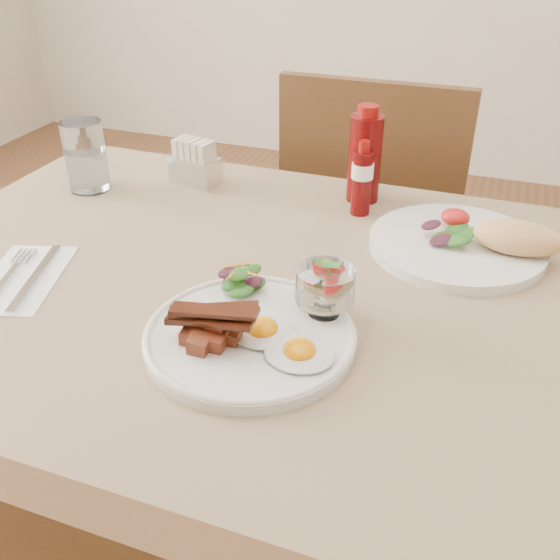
{
  "coord_description": "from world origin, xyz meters",
  "views": [
    {
      "loc": [
        0.26,
        -0.75,
        1.26
      ],
      "look_at": [
        0.02,
        -0.08,
        0.82
      ],
      "focal_mm": 40.0,
      "sensor_mm": 36.0,
      "label": 1
    }
  ],
  "objects": [
    {
      "name": "fruit_cup",
      "position": [
        0.08,
        -0.07,
        0.81
      ],
      "size": [
        0.08,
        0.08,
        0.08
      ],
      "rotation": [
        0.0,
        0.0,
        -0.39
      ],
      "color": "white",
      "rests_on": "main_plate"
    },
    {
      "name": "chair_far",
      "position": [
        0.0,
        0.66,
        0.52
      ],
      "size": [
        0.42,
        0.42,
        0.93
      ],
      "color": "#57391B",
      "rests_on": "ground"
    },
    {
      "name": "fried_eggs",
      "position": [
        0.05,
        -0.16,
        0.77
      ],
      "size": [
        0.16,
        0.12,
        0.02
      ],
      "rotation": [
        0.0,
        0.0,
        0.21
      ],
      "color": "silver",
      "rests_on": "main_plate"
    },
    {
      "name": "sugar_caddy",
      "position": [
        -0.31,
        0.31,
        0.79
      ],
      "size": [
        0.11,
        0.07,
        0.09
      ],
      "rotation": [
        0.0,
        0.0,
        -0.21
      ],
      "color": "silver",
      "rests_on": "table"
    },
    {
      "name": "ketchup_bottle",
      "position": [
        0.03,
        0.35,
        0.84
      ],
      "size": [
        0.08,
        0.08,
        0.18
      ],
      "rotation": [
        0.0,
        0.0,
        -0.41
      ],
      "color": "#4F0405",
      "rests_on": "table"
    },
    {
      "name": "water_glass",
      "position": [
        -0.5,
        0.22,
        0.81
      ],
      "size": [
        0.08,
        0.08,
        0.14
      ],
      "color": "white",
      "rests_on": "table"
    },
    {
      "name": "hot_sauce_bottle",
      "position": [
        0.04,
        0.29,
        0.82
      ],
      "size": [
        0.05,
        0.05,
        0.14
      ],
      "rotation": [
        0.0,
        0.0,
        0.37
      ],
      "color": "#4F0405",
      "rests_on": "table"
    },
    {
      "name": "second_plate",
      "position": [
        0.25,
        0.21,
        0.77
      ],
      "size": [
        0.31,
        0.29,
        0.07
      ],
      "rotation": [
        0.0,
        0.0,
        0.37
      ],
      "color": "silver",
      "rests_on": "table"
    },
    {
      "name": "side_salad",
      "position": [
        -0.05,
        -0.05,
        0.79
      ],
      "size": [
        0.07,
        0.07,
        0.04
      ],
      "rotation": [
        0.0,
        0.0,
        0.14
      ],
      "color": "#1B4A13",
      "rests_on": "main_plate"
    },
    {
      "name": "table",
      "position": [
        0.0,
        0.0,
        0.66
      ],
      "size": [
        1.33,
        0.88,
        0.75
      ],
      "color": "#57391B",
      "rests_on": "ground"
    },
    {
      "name": "main_plate",
      "position": [
        -0.0,
        -0.14,
        0.76
      ],
      "size": [
        0.28,
        0.28,
        0.02
      ],
      "primitive_type": "cylinder",
      "color": "silver",
      "rests_on": "table"
    },
    {
      "name": "bacon_potato_pile",
      "position": [
        -0.04,
        -0.18,
        0.79
      ],
      "size": [
        0.12,
        0.08,
        0.05
      ],
      "rotation": [
        0.0,
        0.0,
        -0.27
      ],
      "color": "maroon",
      "rests_on": "main_plate"
    },
    {
      "name": "napkin_cutlery",
      "position": [
        -0.39,
        -0.12,
        0.75
      ],
      "size": [
        0.17,
        0.23,
        0.01
      ],
      "rotation": [
        0.0,
        0.0,
        0.31
      ],
      "color": "white",
      "rests_on": "table"
    }
  ]
}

